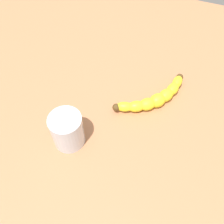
{
  "coord_description": "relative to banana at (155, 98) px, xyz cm",
  "views": [
    {
      "loc": [
        35.29,
        12.77,
        55.64
      ],
      "look_at": [
        1.88,
        0.14,
        5.0
      ],
      "focal_mm": 39.66,
      "sensor_mm": 36.0,
      "label": 1
    }
  ],
  "objects": [
    {
      "name": "banana",
      "position": [
        0.0,
        0.0,
        0.0
      ],
      "size": [
        17.99,
        15.27,
        3.6
      ],
      "rotation": [
        0.0,
        0.0,
        2.45
      ],
      "color": "yellow",
      "rests_on": "wooden_tabletop"
    },
    {
      "name": "smoothie_glass",
      "position": [
        18.38,
        -16.02,
        2.38
      ],
      "size": [
        7.43,
        7.43,
        8.94
      ],
      "color": "silver",
      "rests_on": "wooden_tabletop"
    },
    {
      "name": "wooden_tabletop",
      "position": [
        6.56,
        -9.07,
        -3.3
      ],
      "size": [
        120.0,
        120.0,
        3.0
      ],
      "primitive_type": "cube",
      "color": "#B7754D",
      "rests_on": "ground"
    }
  ]
}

